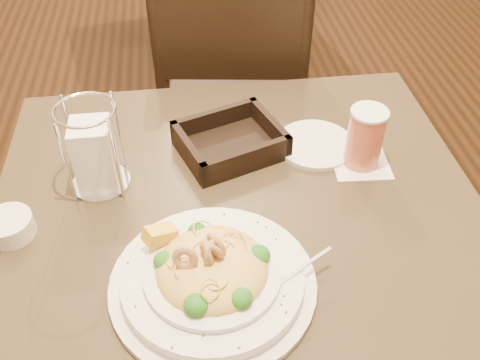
{
  "coord_description": "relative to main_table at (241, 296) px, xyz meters",
  "views": [
    {
      "loc": [
        -0.09,
        -0.65,
        1.42
      ],
      "look_at": [
        0.0,
        0.02,
        0.81
      ],
      "focal_mm": 40.0,
      "sensor_mm": 36.0,
      "label": 1
    }
  ],
  "objects": [
    {
      "name": "main_table",
      "position": [
        0.0,
        0.0,
        0.0
      ],
      "size": [
        0.9,
        0.9,
        0.73
      ],
      "color": "black",
      "rests_on": "ground"
    },
    {
      "name": "dining_chair_near",
      "position": [
        0.06,
        0.67,
        -0.0
      ],
      "size": [
        0.47,
        0.47,
        0.93
      ],
      "rotation": [
        0.0,
        0.0,
        3.01
      ],
      "color": "black",
      "rests_on": "ground"
    },
    {
      "name": "pasta_bowl",
      "position": [
        -0.06,
        -0.14,
        0.26
      ],
      "size": [
        0.36,
        0.33,
        0.1
      ],
      "rotation": [
        0.0,
        0.0,
        0.37
      ],
      "color": "white",
      "rests_on": "main_table"
    },
    {
      "name": "drink_glass",
      "position": [
        0.26,
        0.13,
        0.29
      ],
      "size": [
        0.12,
        0.12,
        0.13
      ],
      "rotation": [
        0.0,
        0.0,
        -0.07
      ],
      "color": "white",
      "rests_on": "main_table"
    },
    {
      "name": "bread_basket",
      "position": [
        0.0,
        0.2,
        0.25
      ],
      "size": [
        0.24,
        0.22,
        0.05
      ],
      "rotation": [
        0.0,
        0.0,
        0.35
      ],
      "color": "black",
      "rests_on": "main_table"
    },
    {
      "name": "napkin_caddy",
      "position": [
        -0.25,
        0.13,
        0.3
      ],
      "size": [
        0.11,
        0.11,
        0.18
      ],
      "rotation": [
        0.0,
        0.0,
        -0.32
      ],
      "color": "silver",
      "rests_on": "main_table"
    },
    {
      "name": "side_plate",
      "position": [
        0.18,
        0.19,
        0.23
      ],
      "size": [
        0.17,
        0.17,
        0.01
      ],
      "primitive_type": "cylinder",
      "rotation": [
        0.0,
        0.0,
        0.07
      ],
      "color": "white",
      "rests_on": "main_table"
    },
    {
      "name": "butter_ramekin",
      "position": [
        -0.4,
        0.02,
        0.25
      ],
      "size": [
        0.1,
        0.1,
        0.04
      ],
      "primitive_type": "cylinder",
      "rotation": [
        0.0,
        0.0,
        0.27
      ],
      "color": "white",
      "rests_on": "main_table"
    }
  ]
}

